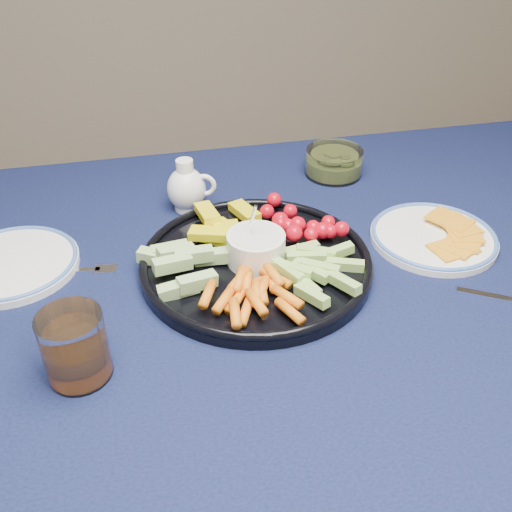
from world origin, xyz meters
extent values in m
cylinder|color=#462F17|center=(0.72, 0.42, 0.35)|extent=(0.07, 0.07, 0.70)
cube|color=#462F17|center=(0.00, 0.00, 0.72)|extent=(1.60, 1.00, 0.04)
cube|color=black|center=(0.00, 0.00, 0.74)|extent=(1.66, 1.06, 0.01)
cube|color=black|center=(0.00, 0.53, 0.60)|extent=(1.66, 0.01, 0.30)
cylinder|color=black|center=(-0.04, 0.08, 0.75)|extent=(0.36, 0.36, 0.02)
torus|color=black|center=(-0.04, 0.08, 0.77)|extent=(0.36, 0.36, 0.01)
cylinder|color=white|center=(-0.04, 0.08, 0.79)|extent=(0.09, 0.09, 0.05)
cylinder|color=silver|center=(-0.04, 0.08, 0.81)|extent=(0.08, 0.08, 0.01)
cylinder|color=white|center=(-0.12, 0.29, 0.75)|extent=(0.05, 0.05, 0.01)
ellipsoid|color=white|center=(-0.12, 0.29, 0.79)|extent=(0.07, 0.07, 0.08)
cylinder|color=white|center=(-0.12, 0.29, 0.83)|extent=(0.03, 0.03, 0.03)
torus|color=white|center=(-0.09, 0.28, 0.79)|extent=(0.04, 0.02, 0.04)
torus|color=#436CBC|center=(-0.12, 0.29, 0.81)|extent=(0.04, 0.04, 0.00)
cylinder|color=silver|center=(0.18, 0.36, 0.77)|extent=(0.11, 0.11, 0.05)
cylinder|color=olive|center=(0.18, 0.36, 0.76)|extent=(0.09, 0.09, 0.03)
cylinder|color=white|center=(0.27, 0.10, 0.75)|extent=(0.21, 0.21, 0.01)
torus|color=#436CBC|center=(0.27, 0.10, 0.76)|extent=(0.21, 0.21, 0.01)
cylinder|color=silver|center=(-0.30, -0.08, 0.79)|extent=(0.08, 0.08, 0.09)
cylinder|color=orange|center=(-0.30, -0.08, 0.77)|extent=(0.07, 0.07, 0.05)
cube|color=white|center=(-0.34, 0.14, 0.75)|extent=(0.13, 0.03, 0.00)
cube|color=white|center=(-0.27, 0.13, 0.75)|extent=(0.04, 0.03, 0.00)
cube|color=white|center=(0.30, -0.07, 0.75)|extent=(0.14, 0.09, 0.00)
cylinder|color=white|center=(-0.41, 0.17, 0.75)|extent=(0.20, 0.20, 0.01)
torus|color=#436CBC|center=(-0.41, 0.17, 0.76)|extent=(0.20, 0.20, 0.01)
camera|label=1|loc=(-0.19, -0.61, 1.28)|focal=40.00mm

